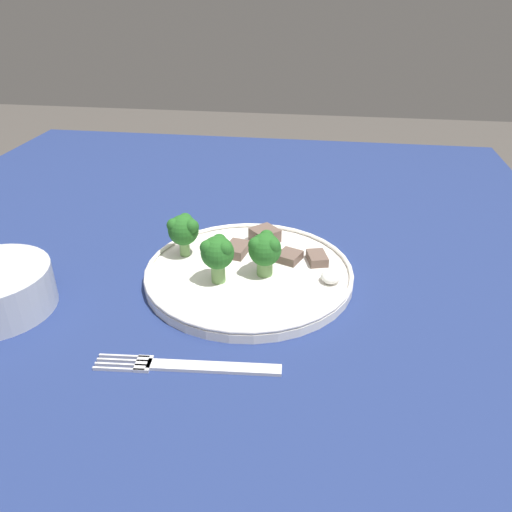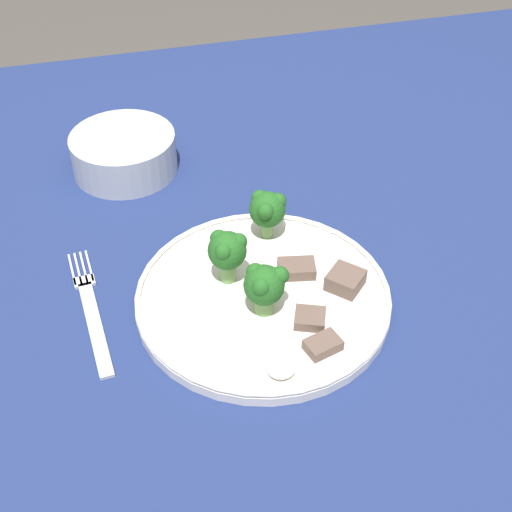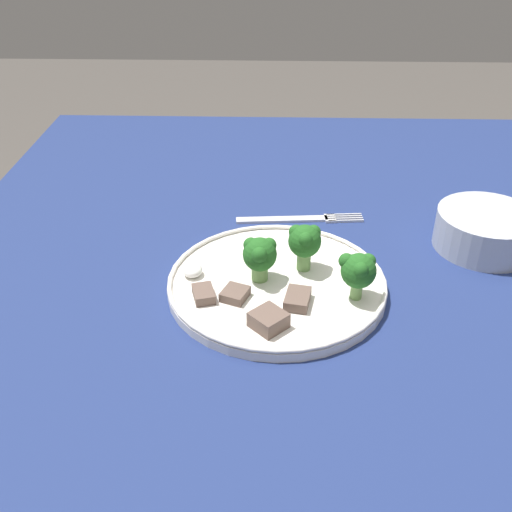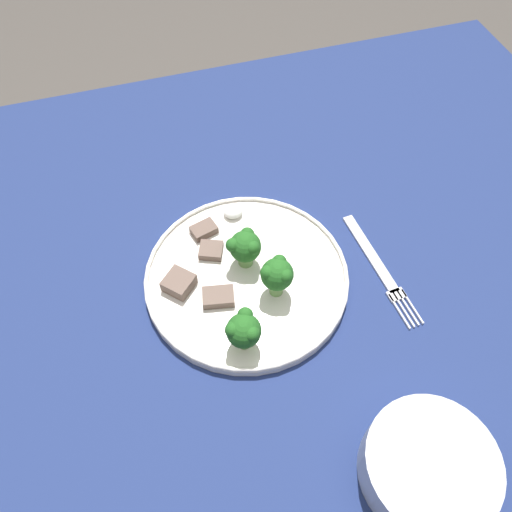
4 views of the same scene
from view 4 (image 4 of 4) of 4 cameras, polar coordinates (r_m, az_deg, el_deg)
name	(u,v)px [view 4 (image 4 of 4)]	position (r m, az deg, el deg)	size (l,w,h in m)	color
ground_plane	(256,461)	(1.35, 0.00, -22.34)	(8.00, 8.00, 0.00)	#4C4742
table	(256,359)	(0.73, 0.00, -11.64)	(1.34, 1.14, 0.73)	navy
dinner_plate	(247,277)	(0.69, -1.08, -2.40)	(0.28, 0.28, 0.02)	white
fork	(379,267)	(0.73, 13.86, -1.23)	(0.03, 0.20, 0.00)	silver
cream_bowl	(427,467)	(0.61, 18.97, -21.87)	(0.14, 0.14, 0.05)	#B7BCC6
broccoli_floret_near_rim_left	(244,330)	(0.60, -1.42, -8.50)	(0.04, 0.04, 0.06)	#709E56
broccoli_floret_center_left	(277,275)	(0.64, 2.43, -2.13)	(0.04, 0.04, 0.06)	#709E56
broccoli_floret_back_left	(245,247)	(0.67, -1.25, 1.08)	(0.04, 0.04, 0.06)	#709E56
meat_slice_front_slice	(179,283)	(0.68, -8.80, -3.06)	(0.05, 0.05, 0.02)	brown
meat_slice_middle_slice	(218,297)	(0.67, -4.32, -4.68)	(0.05, 0.04, 0.01)	brown
meat_slice_rear_slice	(204,230)	(0.73, -5.98, 3.00)	(0.04, 0.03, 0.01)	brown
meat_slice_edge_slice	(211,250)	(0.71, -5.16, 0.64)	(0.04, 0.04, 0.01)	brown
sauce_dollop	(233,211)	(0.75, -2.64, 5.11)	(0.03, 0.03, 0.02)	white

